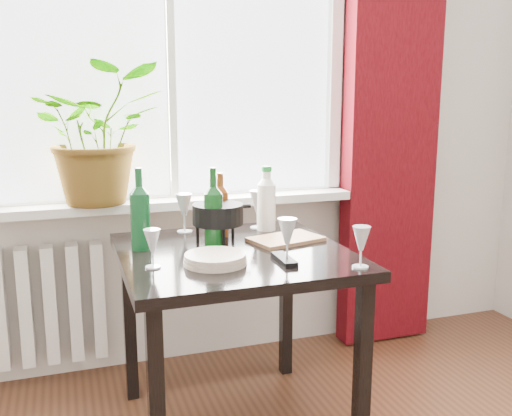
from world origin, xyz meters
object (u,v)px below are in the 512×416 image
object	(u,v)px
table	(234,273)
wineglass_back_center	(258,209)
cleaning_bottle	(266,198)
wine_bottle_left	(140,208)
wineglass_back_left	(184,213)
bottle_amber	(220,204)
wine_bottle_right	(213,207)
wineglass_far_right	(361,247)
plate_stack	(215,259)
wineglass_front_right	(287,240)
radiator	(13,308)
tv_remote	(284,259)
fondue_pot	(218,223)
potted_plant	(99,134)
wineglass_front_left	(152,248)
cutting_board	(286,239)

from	to	relation	value
table	wineglass_back_center	xyz separation A→B (m)	(0.21, 0.32, 0.18)
table	cleaning_bottle	size ratio (longest dim) A/B	3.00
wine_bottle_left	wineglass_back_left	distance (m)	0.31
table	bottle_amber	distance (m)	0.33
wine_bottle_right	wineglass_back_left	distance (m)	0.28
wineglass_far_right	bottle_amber	bearing A→B (deg)	119.85
wineglass_back_left	plate_stack	size ratio (longest dim) A/B	0.77
wineglass_back_center	plate_stack	xyz separation A→B (m)	(-0.32, -0.47, -0.07)
wine_bottle_left	bottle_amber	xyz separation A→B (m)	(0.34, 0.10, -0.02)
wineglass_front_right	plate_stack	bearing A→B (deg)	165.69
table	radiator	bearing A→B (deg)	143.46
wineglass_front_right	tv_remote	xyz separation A→B (m)	(-0.01, 0.01, -0.07)
wineglass_far_right	fondue_pot	xyz separation A→B (m)	(-0.37, 0.48, 0.00)
wine_bottle_right	wineglass_front_right	bearing A→B (deg)	-56.62
wine_bottle_right	radiator	bearing A→B (deg)	145.09
potted_plant	wineglass_front_right	world-z (taller)	potted_plant
potted_plant	wineglass_front_right	size ratio (longest dim) A/B	3.80
wine_bottle_left	wineglass_front_left	distance (m)	0.27
table	wine_bottle_left	xyz separation A→B (m)	(-0.33, 0.13, 0.25)
plate_stack	fondue_pot	world-z (taller)	fondue_pot
cleaning_bottle	bottle_amber	bearing A→B (deg)	-168.80
wine_bottle_left	cutting_board	world-z (taller)	wine_bottle_left
table	cleaning_bottle	xyz separation A→B (m)	(0.23, 0.27, 0.23)
radiator	plate_stack	xyz separation A→B (m)	(0.74, -0.78, 0.38)
wine_bottle_left	wineglass_back_left	bearing A→B (deg)	45.45
cleaning_bottle	fondue_pot	distance (m)	0.30
cutting_board	potted_plant	bearing A→B (deg)	142.70
wineglass_front_left	plate_stack	size ratio (longest dim) A/B	0.62
radiator	table	size ratio (longest dim) A/B	0.94
radiator	wineglass_front_left	distance (m)	1.02
potted_plant	wineglass_far_right	xyz separation A→B (m)	(0.79, -0.94, -0.34)
table	bottle_amber	size ratio (longest dim) A/B	3.11
radiator	bottle_amber	size ratio (longest dim) A/B	2.93
table	wineglass_front_right	world-z (taller)	wineglass_front_right
wineglass_back_left	plate_stack	xyz separation A→B (m)	(0.01, -0.50, -0.07)
potted_plant	cleaning_bottle	world-z (taller)	potted_plant
tv_remote	cutting_board	xyz separation A→B (m)	(0.11, 0.27, -0.00)
wine_bottle_right	wineglass_back_center	bearing A→B (deg)	42.33
wineglass_back_left	bottle_amber	bearing A→B (deg)	-41.61
wineglass_back_left	fondue_pot	world-z (taller)	wineglass_back_left
wineglass_back_center	wineglass_front_left	distance (m)	0.69
wineglass_front_right	cleaning_bottle	bearing A→B (deg)	78.66
cleaning_bottle	wineglass_front_right	world-z (taller)	cleaning_bottle
cleaning_bottle	fondue_pot	size ratio (longest dim) A/B	1.22
plate_stack	wineglass_back_center	bearing A→B (deg)	55.78
potted_plant	wineglass_front_left	world-z (taller)	potted_plant
wineglass_far_right	tv_remote	world-z (taller)	wineglass_far_right
wineglass_back_center	fondue_pot	distance (m)	0.30
wine_bottle_right	plate_stack	xyz separation A→B (m)	(-0.05, -0.23, -0.14)
radiator	wine_bottle_left	size ratio (longest dim) A/B	2.51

